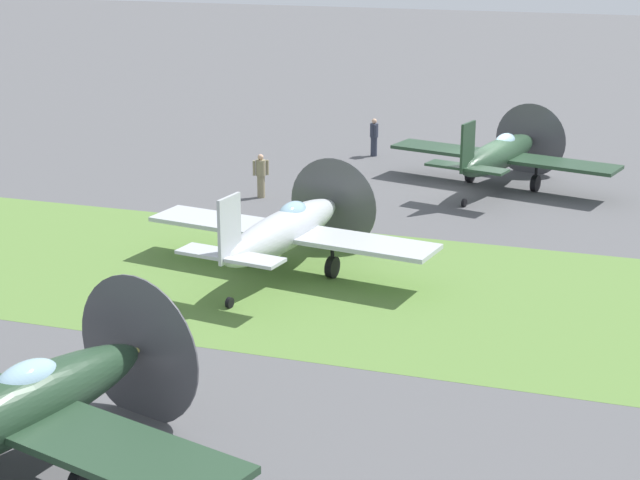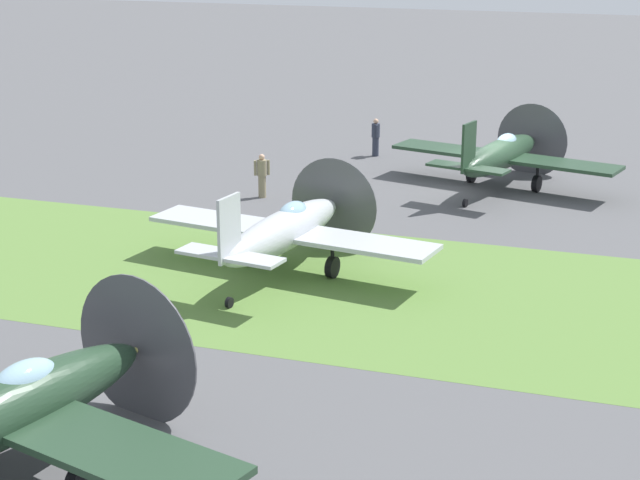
# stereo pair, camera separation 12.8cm
# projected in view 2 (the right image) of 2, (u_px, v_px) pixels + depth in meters

# --- Properties ---
(ground_plane) EXTENTS (160.00, 160.00, 0.00)m
(ground_plane) POSITION_uv_depth(u_px,v_px,m) (480.00, 191.00, 41.81)
(ground_plane) COLOR #515154
(grass_verge) EXTENTS (120.00, 11.00, 0.01)m
(grass_verge) POSITION_uv_depth(u_px,v_px,m) (402.00, 293.00, 30.50)
(grass_verge) COLOR #567A38
(grass_verge) RESTS_ON ground
(airplane_lead) EXTENTS (9.51, 7.62, 3.37)m
(airplane_lead) POSITION_uv_depth(u_px,v_px,m) (502.00, 154.00, 41.69)
(airplane_lead) COLOR #233D28
(airplane_lead) RESTS_ON ground
(airplane_wingman) EXTENTS (9.56, 7.60, 3.38)m
(airplane_wingman) POSITION_uv_depth(u_px,v_px,m) (286.00, 230.00, 31.77)
(airplane_wingman) COLOR #B2B7BC
(airplane_wingman) RESTS_ON ground
(airplane_trail) EXTENTS (10.39, 8.34, 3.70)m
(airplane_trail) POSITION_uv_depth(u_px,v_px,m) (7.00, 411.00, 19.92)
(airplane_trail) COLOR #233D28
(airplane_trail) RESTS_ON ground
(ground_crew_chief) EXTENTS (0.56, 0.38, 1.73)m
(ground_crew_chief) POSITION_uv_depth(u_px,v_px,m) (262.00, 175.00, 40.55)
(ground_crew_chief) COLOR #847A5B
(ground_crew_chief) RESTS_ON ground
(ground_crew_mechanic) EXTENTS (0.38, 0.57, 1.73)m
(ground_crew_mechanic) POSITION_uv_depth(u_px,v_px,m) (376.00, 136.00, 47.50)
(ground_crew_mechanic) COLOR #2D3342
(ground_crew_mechanic) RESTS_ON ground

